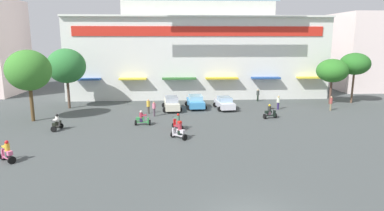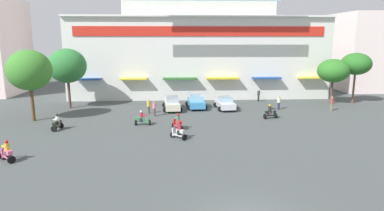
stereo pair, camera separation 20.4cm
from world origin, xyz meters
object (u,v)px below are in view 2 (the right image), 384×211
at_px(parked_car_2, 225,103).
at_px(scooter_rider_1, 179,131).
at_px(scooter_rider_4, 142,119).
at_px(scooter_rider_5, 57,123).
at_px(scooter_rider_3, 270,113).
at_px(plaza_tree_1, 333,71).
at_px(parked_car_1, 196,102).
at_px(pedestrian_3, 259,95).
at_px(plaza_tree_0, 29,70).
at_px(pedestrian_2, 279,102).
at_px(scooter_rider_0, 7,153).
at_px(pedestrian_1, 332,102).
at_px(pedestrian_0, 154,108).
at_px(plaza_tree_3, 356,64).
at_px(parked_car_0, 172,103).
at_px(scooter_rider_6, 178,123).
at_px(plaza_tree_2, 67,66).
at_px(pedestrian_4, 149,105).

distance_m(parked_car_2, scooter_rider_1, 12.69).
xyz_separation_m(scooter_rider_4, scooter_rider_5, (-7.57, -1.33, 0.02)).
bearing_deg(scooter_rider_4, scooter_rider_3, 8.58).
distance_m(plaza_tree_1, scooter_rider_4, 24.92).
bearing_deg(parked_car_1, parked_car_2, -13.68).
bearing_deg(pedestrian_3, plaza_tree_0, -160.10).
xyz_separation_m(scooter_rider_3, scooter_rider_5, (-20.60, -3.29, -0.01)).
bearing_deg(pedestrian_3, pedestrian_2, -78.14).
height_order(scooter_rider_3, pedestrian_2, pedestrian_2).
bearing_deg(pedestrian_2, plaza_tree_1, 20.52).
xyz_separation_m(scooter_rider_0, scooter_rider_5, (0.67, 7.79, -0.02)).
relative_size(parked_car_1, pedestrian_1, 2.49).
distance_m(plaza_tree_0, pedestrian_0, 12.88).
distance_m(plaza_tree_3, scooter_rider_1, 27.04).
bearing_deg(scooter_rider_4, pedestrian_3, 38.97).
xyz_separation_m(parked_car_0, scooter_rider_6, (0.57, -8.49, -0.14)).
relative_size(scooter_rider_1, scooter_rider_6, 1.02).
height_order(plaza_tree_3, scooter_rider_1, plaza_tree_3).
bearing_deg(scooter_rider_1, scooter_rider_6, 91.15).
bearing_deg(pedestrian_0, pedestrian_2, 10.48).
height_order(plaza_tree_1, pedestrian_2, plaza_tree_1).
relative_size(plaza_tree_2, scooter_rider_4, 4.70).
bearing_deg(plaza_tree_2, pedestrian_4, -19.40).
bearing_deg(plaza_tree_1, pedestrian_1, -114.46).
height_order(plaza_tree_2, plaza_tree_3, plaza_tree_2).
bearing_deg(parked_car_0, plaza_tree_3, 7.06).
bearing_deg(plaza_tree_0, scooter_rider_0, -75.61).
xyz_separation_m(plaza_tree_1, scooter_rider_1, (-19.46, -13.76, -3.58)).
bearing_deg(plaza_tree_0, parked_car_0, 17.68).
height_order(scooter_rider_3, pedestrian_4, pedestrian_4).
bearing_deg(parked_car_1, plaza_tree_1, 5.13).
bearing_deg(pedestrian_1, parked_car_1, 171.61).
bearing_deg(pedestrian_2, scooter_rider_1, -137.36).
distance_m(plaza_tree_3, pedestrian_0, 26.09).
distance_m(plaza_tree_2, parked_car_0, 13.03).
height_order(parked_car_0, parked_car_2, parked_car_0).
xyz_separation_m(parked_car_2, scooter_rider_5, (-16.58, -8.11, -0.13)).
relative_size(plaza_tree_0, plaza_tree_3, 1.11).
bearing_deg(scooter_rider_4, scooter_rider_0, -132.08).
relative_size(plaza_tree_3, scooter_rider_3, 4.22).
xyz_separation_m(parked_car_2, pedestrian_4, (-8.79, -1.78, 0.18)).
distance_m(scooter_rider_1, scooter_rider_5, 11.48).
bearing_deg(pedestrian_2, parked_car_2, 175.61).
distance_m(scooter_rider_4, pedestrian_0, 3.78).
bearing_deg(plaza_tree_1, plaza_tree_2, -178.66).
relative_size(parked_car_2, scooter_rider_1, 2.59).
bearing_deg(pedestrian_4, parked_car_0, 34.30).
relative_size(plaza_tree_1, scooter_rider_0, 3.70).
relative_size(scooter_rider_3, pedestrian_0, 0.96).
bearing_deg(pedestrian_3, scooter_rider_4, -141.03).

